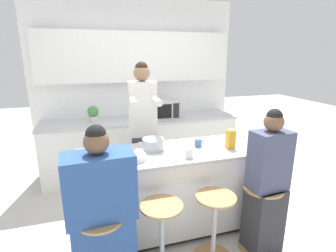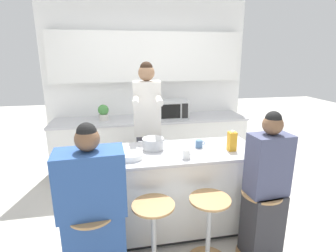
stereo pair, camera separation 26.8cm
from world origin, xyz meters
TOP-DOWN VIEW (x-y plane):
  - ground_plane at (0.00, 0.00)m, footprint 16.00×16.00m
  - wall_back at (0.00, 1.79)m, footprint 3.21×0.22m
  - back_counter at (0.00, 1.48)m, footprint 2.98×0.65m
  - kitchen_island at (0.00, 0.00)m, footprint 1.86×0.70m
  - bar_stool_leftmost at (-0.74, -0.60)m, footprint 0.38×0.38m
  - bar_stool_center_left at (-0.25, -0.56)m, footprint 0.38×0.38m
  - bar_stool_center_right at (0.25, -0.57)m, footprint 0.38×0.38m
  - bar_stool_rightmost at (0.74, -0.56)m, footprint 0.38×0.38m
  - person_cooking at (-0.15, 0.63)m, footprint 0.38×0.61m
  - person_wrapped_blanket at (-0.73, -0.57)m, footprint 0.53×0.32m
  - person_seated_near at (0.77, -0.57)m, footprint 0.36×0.29m
  - cooking_pot at (-0.15, 0.09)m, footprint 0.31×0.23m
  - fruit_bowl at (-0.40, -0.12)m, footprint 0.24×0.24m
  - coffee_cup_near at (0.12, -0.22)m, footprint 0.11×0.08m
  - coffee_cup_far at (0.33, 0.05)m, footprint 0.11×0.08m
  - banana_bunch at (-0.69, 0.06)m, footprint 0.13×0.10m
  - juice_carton at (0.64, -0.10)m, footprint 0.08×0.08m
  - microwave at (0.31, 1.43)m, footprint 0.52×0.33m
  - potted_plant at (-0.72, 1.48)m, footprint 0.16×0.16m

SIDE VIEW (x-z plane):
  - ground_plane at x=0.00m, z-range 0.00..0.00m
  - bar_stool_leftmost at x=-0.74m, z-range 0.02..0.69m
  - bar_stool_center_left at x=-0.25m, z-range 0.02..0.69m
  - bar_stool_center_right at x=0.25m, z-range 0.02..0.69m
  - bar_stool_rightmost at x=0.74m, z-range 0.02..0.69m
  - back_counter at x=0.00m, z-range 0.00..0.90m
  - kitchen_island at x=0.00m, z-range 0.01..0.91m
  - person_seated_near at x=0.77m, z-range -0.06..1.36m
  - person_wrapped_blanket at x=-0.73m, z-range -0.05..1.34m
  - person_cooking at x=-0.15m, z-range 0.02..1.80m
  - banana_bunch at x=-0.69m, z-range 0.90..0.95m
  - fruit_bowl at x=-0.40m, z-range 0.90..0.96m
  - coffee_cup_far at x=0.33m, z-range 0.90..0.99m
  - coffee_cup_near at x=0.12m, z-range 0.90..1.00m
  - cooking_pot at x=-0.15m, z-range 0.90..1.02m
  - juice_carton at x=0.64m, z-range 0.90..1.11m
  - potted_plant at x=-0.72m, z-range 0.91..1.15m
  - microwave at x=0.31m, z-range 0.90..1.18m
  - wall_back at x=0.00m, z-range 0.19..2.89m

